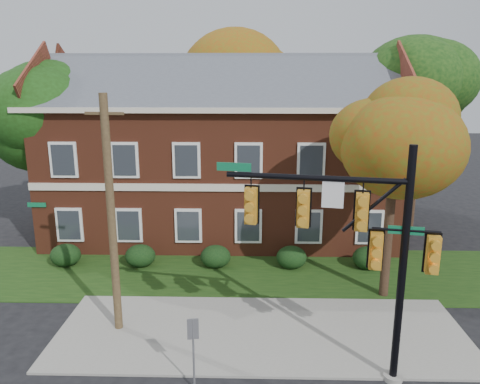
{
  "coord_description": "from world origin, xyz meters",
  "views": [
    {
      "loc": [
        -0.36,
        -13.48,
        8.62
      ],
      "look_at": [
        -0.78,
        3.0,
        4.53
      ],
      "focal_mm": 35.0,
      "sensor_mm": 36.0,
      "label": 1
    }
  ],
  "objects_px": {
    "tree_right_rear": "(430,86)",
    "traffic_signal": "(358,238)",
    "hedge_far_right": "(368,258)",
    "utility_pole": "(111,217)",
    "apartment_building": "(222,144)",
    "hedge_far_left": "(66,255)",
    "hedge_right": "(291,257)",
    "tree_near_right": "(404,131)",
    "hedge_left": "(140,256)",
    "tree_far_rear": "(248,73)",
    "sign_post": "(193,342)",
    "tree_left_rear": "(34,114)",
    "hedge_center": "(216,257)"
  },
  "relations": [
    {
      "from": "hedge_right",
      "to": "tree_right_rear",
      "type": "distance_m",
      "value": 12.5
    },
    {
      "from": "tree_near_right",
      "to": "traffic_signal",
      "type": "bearing_deg",
      "value": -117.48
    },
    {
      "from": "apartment_building",
      "to": "hedge_left",
      "type": "height_order",
      "value": "apartment_building"
    },
    {
      "from": "hedge_far_right",
      "to": "traffic_signal",
      "type": "height_order",
      "value": "traffic_signal"
    },
    {
      "from": "apartment_building",
      "to": "hedge_left",
      "type": "xyz_separation_m",
      "value": [
        -3.5,
        -5.25,
        -4.46
      ]
    },
    {
      "from": "tree_far_rear",
      "to": "utility_pole",
      "type": "height_order",
      "value": "tree_far_rear"
    },
    {
      "from": "hedge_far_left",
      "to": "hedge_left",
      "type": "xyz_separation_m",
      "value": [
        3.5,
        0.0,
        0.0
      ]
    },
    {
      "from": "hedge_far_left",
      "to": "traffic_signal",
      "type": "distance_m",
      "value": 14.52
    },
    {
      "from": "utility_pole",
      "to": "tree_far_rear",
      "type": "bearing_deg",
      "value": 83.78
    },
    {
      "from": "hedge_left",
      "to": "tree_far_rear",
      "type": "relative_size",
      "value": 0.12
    },
    {
      "from": "hedge_far_right",
      "to": "tree_far_rear",
      "type": "bearing_deg",
      "value": 113.37
    },
    {
      "from": "traffic_signal",
      "to": "utility_pole",
      "type": "height_order",
      "value": "utility_pole"
    },
    {
      "from": "hedge_far_right",
      "to": "traffic_signal",
      "type": "bearing_deg",
      "value": -106.98
    },
    {
      "from": "hedge_right",
      "to": "tree_right_rear",
      "type": "xyz_separation_m",
      "value": [
        7.81,
        6.11,
        7.6
      ]
    },
    {
      "from": "hedge_far_left",
      "to": "tree_right_rear",
      "type": "bearing_deg",
      "value": 18.45
    },
    {
      "from": "tree_left_rear",
      "to": "traffic_signal",
      "type": "relative_size",
      "value": 1.28
    },
    {
      "from": "utility_pole",
      "to": "hedge_right",
      "type": "bearing_deg",
      "value": 47.46
    },
    {
      "from": "tree_right_rear",
      "to": "tree_far_rear",
      "type": "relative_size",
      "value": 0.92
    },
    {
      "from": "hedge_far_right",
      "to": "tree_left_rear",
      "type": "relative_size",
      "value": 0.16
    },
    {
      "from": "tree_right_rear",
      "to": "sign_post",
      "type": "relative_size",
      "value": 4.83
    },
    {
      "from": "apartment_building",
      "to": "hedge_left",
      "type": "distance_m",
      "value": 7.73
    },
    {
      "from": "apartment_building",
      "to": "traffic_signal",
      "type": "height_order",
      "value": "apartment_building"
    },
    {
      "from": "hedge_center",
      "to": "sign_post",
      "type": "bearing_deg",
      "value": -89.61
    },
    {
      "from": "hedge_left",
      "to": "tree_left_rear",
      "type": "distance_m",
      "value": 9.69
    },
    {
      "from": "apartment_building",
      "to": "hedge_far_right",
      "type": "xyz_separation_m",
      "value": [
        7.0,
        -5.25,
        -4.46
      ]
    },
    {
      "from": "hedge_far_right",
      "to": "tree_left_rear",
      "type": "height_order",
      "value": "tree_left_rear"
    },
    {
      "from": "hedge_right",
      "to": "tree_far_rear",
      "type": "relative_size",
      "value": 0.12
    },
    {
      "from": "hedge_far_right",
      "to": "tree_near_right",
      "type": "height_order",
      "value": "tree_near_right"
    },
    {
      "from": "hedge_far_right",
      "to": "tree_far_rear",
      "type": "height_order",
      "value": "tree_far_rear"
    },
    {
      "from": "tree_right_rear",
      "to": "traffic_signal",
      "type": "height_order",
      "value": "tree_right_rear"
    },
    {
      "from": "apartment_building",
      "to": "hedge_left",
      "type": "relative_size",
      "value": 13.43
    },
    {
      "from": "utility_pole",
      "to": "hedge_far_left",
      "type": "bearing_deg",
      "value": 132.74
    },
    {
      "from": "apartment_building",
      "to": "hedge_center",
      "type": "xyz_separation_m",
      "value": [
        0.0,
        -5.25,
        -4.46
      ]
    },
    {
      "from": "hedge_center",
      "to": "traffic_signal",
      "type": "height_order",
      "value": "traffic_signal"
    },
    {
      "from": "apartment_building",
      "to": "tree_near_right",
      "type": "distance_m",
      "value": 10.97
    },
    {
      "from": "hedge_left",
      "to": "sign_post",
      "type": "bearing_deg",
      "value": -67.75
    },
    {
      "from": "tree_near_right",
      "to": "tree_right_rear",
      "type": "bearing_deg",
      "value": 65.42
    },
    {
      "from": "traffic_signal",
      "to": "tree_near_right",
      "type": "bearing_deg",
      "value": 72.9
    },
    {
      "from": "hedge_center",
      "to": "tree_far_rear",
      "type": "distance_m",
      "value": 15.57
    },
    {
      "from": "hedge_right",
      "to": "utility_pole",
      "type": "xyz_separation_m",
      "value": [
        -6.47,
        -5.56,
        3.6
      ]
    },
    {
      "from": "tree_right_rear",
      "to": "hedge_right",
      "type": "bearing_deg",
      "value": -141.98
    },
    {
      "from": "hedge_far_left",
      "to": "traffic_signal",
      "type": "relative_size",
      "value": 0.2
    },
    {
      "from": "hedge_left",
      "to": "tree_far_rear",
      "type": "height_order",
      "value": "tree_far_rear"
    },
    {
      "from": "utility_pole",
      "to": "tree_right_rear",
      "type": "bearing_deg",
      "value": 46.04
    },
    {
      "from": "hedge_far_right",
      "to": "tree_near_right",
      "type": "bearing_deg",
      "value": -85.48
    },
    {
      "from": "utility_pole",
      "to": "apartment_building",
      "type": "bearing_deg",
      "value": 81.44
    },
    {
      "from": "apartment_building",
      "to": "hedge_far_left",
      "type": "relative_size",
      "value": 13.43
    },
    {
      "from": "hedge_far_right",
      "to": "tree_right_rear",
      "type": "distance_m",
      "value": 10.66
    },
    {
      "from": "hedge_far_left",
      "to": "tree_right_rear",
      "type": "relative_size",
      "value": 0.13
    },
    {
      "from": "hedge_left",
      "to": "utility_pole",
      "type": "height_order",
      "value": "utility_pole"
    }
  ]
}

